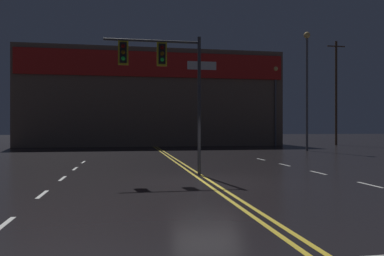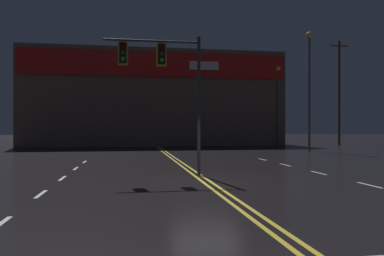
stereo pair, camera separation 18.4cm
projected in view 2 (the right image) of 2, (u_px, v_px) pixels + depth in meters
The scene contains 7 objects.
ground_plane at pixel (206, 182), 13.95m from camera, with size 200.00×200.00×0.00m, color black.
road_markings at pixel (249, 188), 12.41m from camera, with size 16.23×60.00×0.01m.
traffic_signal_median at pixel (161, 69), 15.62m from camera, with size 4.04×0.36×5.88m.
streetlight_near_left at pixel (278, 95), 41.95m from camera, with size 0.56×0.56×8.94m.
streetlight_median_approach at pixel (309, 76), 32.62m from camera, with size 0.56×0.56×10.41m.
building_backdrop at pixel (154, 100), 44.77m from camera, with size 28.91×10.23×10.62m.
utility_pole_row at pixel (172, 94), 40.33m from camera, with size 46.46×0.26×12.15m.
Camera 2 is at (-2.78, -13.68, 2.00)m, focal length 35.00 mm.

